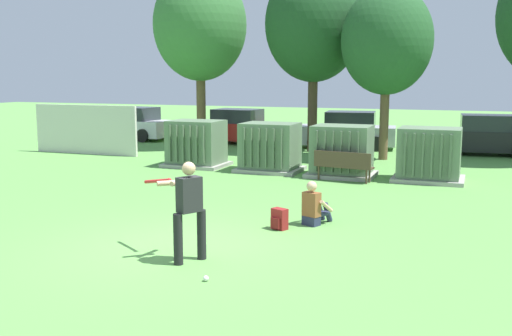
# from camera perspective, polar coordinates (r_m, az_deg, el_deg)

# --- Properties ---
(ground_plane) EXTENTS (96.00, 96.00, 0.00)m
(ground_plane) POSITION_cam_1_polar(r_m,az_deg,el_deg) (11.18, -7.63, -7.61)
(ground_plane) COLOR #5B9947
(fence_panel) EXTENTS (4.80, 0.12, 2.00)m
(fence_panel) POSITION_cam_1_polar(r_m,az_deg,el_deg) (25.02, -16.20, 3.60)
(fence_panel) COLOR beige
(fence_panel) RESTS_ON ground
(transformer_west) EXTENTS (2.10, 1.70, 1.62)m
(transformer_west) POSITION_cam_1_polar(r_m,az_deg,el_deg) (20.87, -5.80, 2.33)
(transformer_west) COLOR #9E9B93
(transformer_west) RESTS_ON ground
(transformer_mid_west) EXTENTS (2.10, 1.70, 1.62)m
(transformer_mid_west) POSITION_cam_1_polar(r_m,az_deg,el_deg) (19.66, 1.36, 1.97)
(transformer_mid_west) COLOR #9E9B93
(transformer_mid_west) RESTS_ON ground
(transformer_mid_east) EXTENTS (2.10, 1.70, 1.62)m
(transformer_mid_east) POSITION_cam_1_polar(r_m,az_deg,el_deg) (18.86, 8.32, 1.58)
(transformer_mid_east) COLOR #9E9B93
(transformer_mid_east) RESTS_ON ground
(transformer_east) EXTENTS (2.10, 1.70, 1.62)m
(transformer_east) POSITION_cam_1_polar(r_m,az_deg,el_deg) (18.59, 16.44, 1.20)
(transformer_east) COLOR #9E9B93
(transformer_east) RESTS_ON ground
(park_bench) EXTENTS (1.84, 0.66, 0.92)m
(park_bench) POSITION_cam_1_polar(r_m,az_deg,el_deg) (17.94, 8.42, 0.38)
(park_bench) COLOR #4C3828
(park_bench) RESTS_ON ground
(batter) EXTENTS (1.51, 1.04, 1.74)m
(batter) POSITION_cam_1_polar(r_m,az_deg,el_deg) (10.12, -6.64, -3.65)
(batter) COLOR black
(batter) RESTS_ON ground
(sports_ball) EXTENTS (0.09, 0.09, 0.09)m
(sports_ball) POSITION_cam_1_polar(r_m,az_deg,el_deg) (9.36, -4.88, -10.61)
(sports_ball) COLOR white
(sports_ball) RESTS_ON ground
(seated_spectator) EXTENTS (0.66, 0.79, 0.96)m
(seated_spectator) POSITION_cam_1_polar(r_m,az_deg,el_deg) (12.72, 5.67, -3.81)
(seated_spectator) COLOR #282D4C
(seated_spectator) RESTS_ON ground
(backpack) EXTENTS (0.37, 0.35, 0.44)m
(backpack) POSITION_cam_1_polar(r_m,az_deg,el_deg) (12.30, 2.26, -4.98)
(backpack) COLOR maroon
(backpack) RESTS_ON ground
(tree_left) EXTENTS (4.07, 4.07, 7.77)m
(tree_left) POSITION_cam_1_polar(r_m,az_deg,el_deg) (26.43, -5.45, 13.58)
(tree_left) COLOR brown
(tree_left) RESTS_ON ground
(tree_center_left) EXTENTS (4.01, 4.01, 7.67)m
(tree_center_left) POSITION_cam_1_polar(r_m,az_deg,el_deg) (24.97, 5.61, 13.69)
(tree_center_left) COLOR #4C3828
(tree_center_left) RESTS_ON ground
(tree_center_right) EXTENTS (3.40, 3.40, 6.49)m
(tree_center_right) POSITION_cam_1_polar(r_m,az_deg,el_deg) (22.88, 12.56, 11.93)
(tree_center_right) COLOR brown
(tree_center_right) RESTS_ON ground
(parked_car_leftmost) EXTENTS (4.36, 2.26, 1.62)m
(parked_car_leftmost) POSITION_cam_1_polar(r_m,az_deg,el_deg) (30.30, -11.83, 4.16)
(parked_car_leftmost) COLOR silver
(parked_car_leftmost) RESTS_ON ground
(parked_car_left_of_center) EXTENTS (4.31, 2.14, 1.62)m
(parked_car_left_of_center) POSITION_cam_1_polar(r_m,az_deg,el_deg) (27.95, -2.01, 3.96)
(parked_car_left_of_center) COLOR maroon
(parked_car_left_of_center) RESTS_ON ground
(parked_car_right_of_center) EXTENTS (4.37, 2.29, 1.62)m
(parked_car_right_of_center) POSITION_cam_1_polar(r_m,az_deg,el_deg) (26.29, 8.87, 3.54)
(parked_car_right_of_center) COLOR #B2B2B7
(parked_car_right_of_center) RESTS_ON ground
(parked_car_rightmost) EXTENTS (4.31, 2.16, 1.62)m
(parked_car_rightmost) POSITION_cam_1_polar(r_m,az_deg,el_deg) (25.57, 21.28, 2.89)
(parked_car_rightmost) COLOR black
(parked_car_rightmost) RESTS_ON ground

